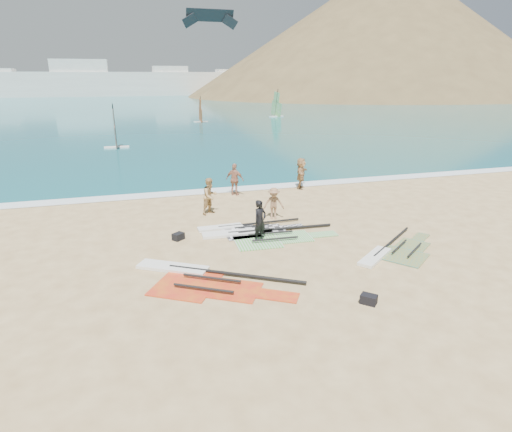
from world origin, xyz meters
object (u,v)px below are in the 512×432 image
object	(u,v)px
beachgoer_mid	(274,203)
beachgoer_back	(235,180)
gear_bag_near	(178,236)
gear_bag_far	(369,299)
rig_grey	(243,229)
rig_red	(199,278)
rig_green	(260,236)
beachgoer_left	(210,196)
person_wetsuit	(260,221)
beachgoer_right	(301,173)
rig_orange	(394,252)

from	to	relation	value
beachgoer_mid	beachgoer_back	world-z (taller)	beachgoer_back
gear_bag_near	beachgoer_mid	world-z (taller)	beachgoer_mid
gear_bag_far	gear_bag_near	bearing A→B (deg)	125.17
rig_grey	rig_red	size ratio (longest dim) A/B	0.89
beachgoer_back	rig_green	bearing A→B (deg)	122.89
beachgoer_left	beachgoer_back	size ratio (longest dim) A/B	0.99
person_wetsuit	beachgoer_left	bearing A→B (deg)	76.83
rig_grey	person_wetsuit	bearing A→B (deg)	-78.60
beachgoer_mid	beachgoer_right	distance (m)	6.30
rig_grey	gear_bag_near	distance (m)	3.01
rig_orange	beachgoer_left	distance (m)	9.40
person_wetsuit	beachgoer_mid	size ratio (longest dim) A/B	1.15
rig_grey	beachgoer_right	size ratio (longest dim) A/B	2.56
rig_red	gear_bag_near	xyz separation A→B (m)	(-0.26, 4.01, 0.10)
gear_bag_near	rig_grey	bearing A→B (deg)	7.98
rig_orange	rig_red	bearing A→B (deg)	143.49
beachgoer_left	beachgoer_right	size ratio (longest dim) A/B	0.97
gear_bag_far	rig_grey	bearing A→B (deg)	105.13
gear_bag_far	beachgoer_right	bearing A→B (deg)	76.41
beachgoer_mid	beachgoer_back	bearing A→B (deg)	112.58
rig_green	beachgoer_mid	size ratio (longest dim) A/B	3.82
rig_green	person_wetsuit	world-z (taller)	person_wetsuit
rig_orange	beachgoer_right	bearing A→B (deg)	50.82
rig_green	gear_bag_near	bearing A→B (deg)	172.56
rig_orange	gear_bag_near	size ratio (longest dim) A/B	9.98
rig_orange	beachgoer_right	size ratio (longest dim) A/B	2.43
gear_bag_far	beachgoer_back	distance (m)	13.54
rig_green	beachgoer_mid	world-z (taller)	beachgoer_mid
beachgoer_left	beachgoer_right	distance (m)	7.28
person_wetsuit	beachgoer_back	bearing A→B (deg)	54.54
gear_bag_near	beachgoer_right	distance (m)	10.82
gear_bag_near	rig_green	bearing A→B (deg)	-10.31
gear_bag_near	person_wetsuit	distance (m)	3.59
person_wetsuit	beachgoer_mid	world-z (taller)	person_wetsuit
rig_grey	gear_bag_far	bearing A→B (deg)	-76.43
rig_green	gear_bag_far	world-z (taller)	gear_bag_far
person_wetsuit	beachgoer_left	size ratio (longest dim) A/B	0.96
rig_green	gear_bag_near	xyz separation A→B (m)	(-3.46, 0.63, 0.10)
beachgoer_left	beachgoer_mid	world-z (taller)	beachgoer_left
rig_red	beachgoer_mid	xyz separation A→B (m)	(4.59, 5.58, 0.73)
rig_red	rig_orange	bearing A→B (deg)	32.59
person_wetsuit	beachgoer_right	size ratio (longest dim) A/B	0.93
rig_red	gear_bag_far	world-z (taller)	gear_bag_far
gear_bag_near	gear_bag_far	distance (m)	8.72
rig_orange	beachgoer_back	size ratio (longest dim) A/B	2.48
gear_bag_near	beachgoer_right	bearing A→B (deg)	38.95
gear_bag_far	beachgoer_mid	xyz separation A→B (m)	(-0.18, 8.70, 0.64)
rig_green	gear_bag_near	size ratio (longest dim) A/B	12.76
person_wetsuit	gear_bag_far	bearing A→B (deg)	-104.24
gear_bag_far	beachgoer_back	bearing A→B (deg)	94.10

